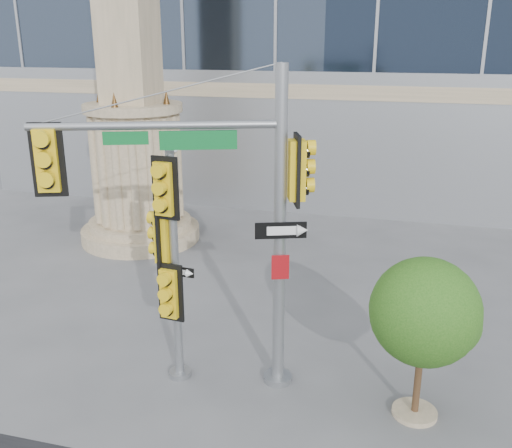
# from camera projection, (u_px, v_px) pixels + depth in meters

# --- Properties ---
(ground) EXTENTS (120.00, 120.00, 0.00)m
(ground) POSITION_uv_depth(u_px,v_px,m) (213.00, 403.00, 11.99)
(ground) COLOR #545456
(ground) RESTS_ON ground
(monument) EXTENTS (4.40, 4.40, 16.60)m
(monument) POSITION_uv_depth(u_px,v_px,m) (132.00, 91.00, 20.00)
(monument) COLOR gray
(monument) RESTS_ON ground
(main_signal_pole) EXTENTS (5.11, 2.22, 6.87)m
(main_signal_pole) POSITION_uv_depth(u_px,v_px,m) (219.00, 199.00, 11.35)
(main_signal_pole) COLOR slate
(main_signal_pole) RESTS_ON ground
(secondary_signal_pole) EXTENTS (0.89, 0.72, 5.18)m
(secondary_signal_pole) POSITION_uv_depth(u_px,v_px,m) (169.00, 252.00, 11.92)
(secondary_signal_pole) COLOR slate
(secondary_signal_pole) RESTS_ON ground
(street_tree) EXTENTS (2.17, 2.12, 3.38)m
(street_tree) POSITION_uv_depth(u_px,v_px,m) (426.00, 316.00, 10.93)
(street_tree) COLOR gray
(street_tree) RESTS_ON ground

